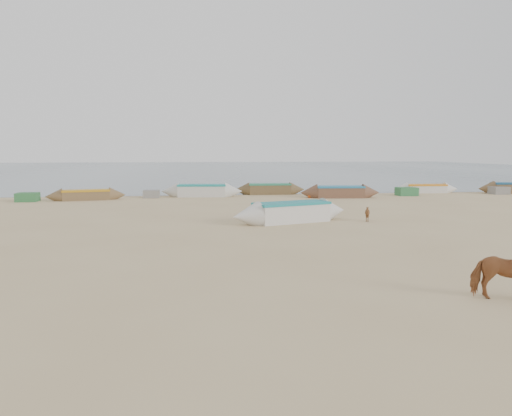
% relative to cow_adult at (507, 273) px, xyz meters
% --- Properties ---
extents(ground, '(140.00, 140.00, 0.00)m').
position_rel_cow_adult_xyz_m(ground, '(-4.40, 6.99, -0.64)').
color(ground, tan).
rests_on(ground, ground).
extents(sea, '(160.00, 160.00, 0.00)m').
position_rel_cow_adult_xyz_m(sea, '(-4.40, 88.99, -0.64)').
color(sea, slate).
rests_on(sea, ground).
extents(cow_adult, '(1.67, 1.13, 1.29)m').
position_rel_cow_adult_xyz_m(cow_adult, '(0.00, 0.00, 0.00)').
color(cow_adult, '#9A5C32').
rests_on(cow_adult, ground).
extents(calf_front, '(0.92, 0.88, 0.78)m').
position_rel_cow_adult_xyz_m(calf_front, '(1.46, 13.02, -0.26)').
color(calf_front, brown).
rests_on(calf_front, ground).
extents(near_canoe, '(6.44, 3.39, 0.99)m').
position_rel_cow_adult_xyz_m(near_canoe, '(-2.30, 13.36, -0.15)').
color(near_canoe, silver).
rests_on(near_canoe, ground).
extents(waterline_canoes, '(55.78, 5.16, 0.94)m').
position_rel_cow_adult_xyz_m(waterline_canoes, '(-4.97, 27.45, -0.22)').
color(waterline_canoes, brown).
rests_on(waterline_canoes, ground).
extents(beach_clutter, '(45.96, 2.89, 0.64)m').
position_rel_cow_adult_xyz_m(beach_clutter, '(-0.25, 26.64, -0.35)').
color(beach_clutter, '#316E3B').
rests_on(beach_clutter, ground).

